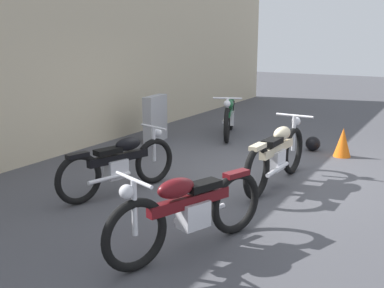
% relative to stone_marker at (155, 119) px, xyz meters
% --- Properties ---
extents(ground_plane, '(40.00, 40.00, 0.00)m').
position_rel_stone_marker_xyz_m(ground_plane, '(-1.07, -2.85, -0.49)').
color(ground_plane, '#47474C').
extents(building_wall, '(18.00, 0.30, 3.46)m').
position_rel_stone_marker_xyz_m(building_wall, '(-1.07, 1.05, 1.24)').
color(building_wall, beige).
rests_on(building_wall, ground_plane).
extents(stone_marker, '(0.76, 0.28, 0.99)m').
position_rel_stone_marker_xyz_m(stone_marker, '(0.00, 0.00, 0.00)').
color(stone_marker, '#9E9EA3').
rests_on(stone_marker, ground_plane).
extents(helmet, '(0.29, 0.29, 0.29)m').
position_rel_stone_marker_xyz_m(helmet, '(0.85, -3.17, -0.35)').
color(helmet, black).
rests_on(helmet, ground_plane).
extents(traffic_cone, '(0.32, 0.32, 0.55)m').
position_rel_stone_marker_xyz_m(traffic_cone, '(0.68, -3.77, -0.22)').
color(traffic_cone, orange).
rests_on(traffic_cone, ground_plane).
extents(motorcycle_black, '(1.95, 0.78, 0.90)m').
position_rel_stone_marker_xyz_m(motorcycle_black, '(-3.01, -1.43, -0.06)').
color(motorcycle_black, black).
rests_on(motorcycle_black, ground_plane).
extents(motorcycle_cream, '(2.20, 0.61, 0.99)m').
position_rel_stone_marker_xyz_m(motorcycle_cream, '(-1.53, -3.26, -0.02)').
color(motorcycle_cream, black).
rests_on(motorcycle_cream, ground_plane).
extents(motorcycle_green, '(2.05, 0.98, 0.97)m').
position_rel_stone_marker_xyz_m(motorcycle_green, '(1.27, -1.14, -0.03)').
color(motorcycle_green, black).
rests_on(motorcycle_green, ground_plane).
extents(motorcycle_maroon, '(2.00, 0.93, 0.94)m').
position_rel_stone_marker_xyz_m(motorcycle_maroon, '(-4.12, -3.21, -0.04)').
color(motorcycle_maroon, black).
rests_on(motorcycle_maroon, ground_plane).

